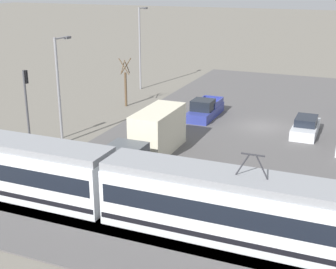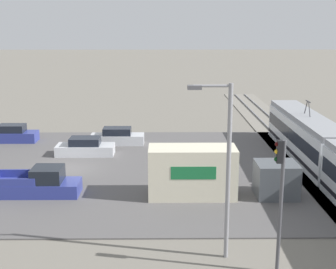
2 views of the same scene
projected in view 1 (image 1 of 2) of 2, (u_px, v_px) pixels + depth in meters
The scene contains 11 objects.
ground_plane at pixel (262, 128), 39.95m from camera, with size 320.00×320.00×0.00m, color slate.
road_surface at pixel (262, 127), 39.93m from camera, with size 23.31×47.30×0.08m.
rail_bed at pixel (187, 228), 23.84m from camera, with size 74.04×4.40×0.22m.
light_rail_tram at pixel (109, 185), 24.93m from camera, with size 30.03×2.65×4.49m.
box_truck at pixel (151, 137), 32.85m from camera, with size 2.32×9.14×3.13m.
pickup_truck at pixel (205, 110), 42.48m from camera, with size 2.00×5.45×1.77m.
sedan_car_0 at pixel (306, 127), 37.90m from camera, with size 1.89×4.67×1.44m.
traffic_light_pole at pixel (27, 100), 33.81m from camera, with size 0.28×0.47×5.93m.
street_tree at pixel (126, 84), 45.98m from camera, with size 1.14×0.94×4.80m.
street_lamp_near_crossing at pixel (140, 43), 52.33m from camera, with size 0.36×1.95×9.10m.
street_lamp_mid_block at pixel (60, 83), 34.92m from camera, with size 0.36×1.95×8.09m.
Camera 1 is at (-7.21, 38.20, 12.21)m, focal length 50.00 mm.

